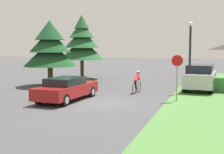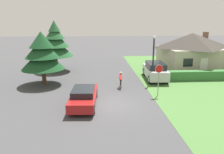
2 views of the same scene
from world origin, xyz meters
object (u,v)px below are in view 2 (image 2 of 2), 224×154
(street_lamp, at_px, (153,56))
(conifer_tall_far, at_px, (55,43))
(cyclist, at_px, (121,80))
(sedan_left_lane, at_px, (84,96))
(conifer_tall_near, at_px, (42,53))
(stop_sign, at_px, (159,74))
(cottage_house, at_px, (191,51))
(parked_suv_right, at_px, (155,71))

(street_lamp, distance_m, conifer_tall_far, 12.04)
(cyclist, distance_m, street_lamp, 4.10)
(sedan_left_lane, distance_m, street_lamp, 8.59)
(conifer_tall_near, distance_m, conifer_tall_far, 5.79)
(conifer_tall_far, bearing_deg, conifer_tall_near, -91.79)
(cyclist, xyz_separation_m, street_lamp, (3.28, 1.31, 2.07))
(cyclist, height_order, stop_sign, stop_sign)
(cottage_house, distance_m, cyclist, 11.83)
(stop_sign, bearing_deg, cottage_house, -130.80)
(street_lamp, bearing_deg, conifer_tall_near, 178.56)
(stop_sign, height_order, conifer_tall_far, conifer_tall_far)
(sedan_left_lane, bearing_deg, cottage_house, -46.25)
(cyclist, xyz_separation_m, stop_sign, (2.85, -2.34, 1.12))
(stop_sign, bearing_deg, street_lamp, -101.81)
(cottage_house, xyz_separation_m, sedan_left_lane, (-12.63, -10.87, -1.69))
(conifer_tall_far, bearing_deg, sedan_left_lane, -70.75)
(conifer_tall_near, bearing_deg, sedan_left_lane, -53.34)
(parked_suv_right, bearing_deg, conifer_tall_near, 99.02)
(cyclist, relative_size, stop_sign, 0.66)
(street_lamp, distance_m, conifer_tall_near, 10.58)
(stop_sign, height_order, street_lamp, street_lamp)
(street_lamp, bearing_deg, cottage_house, 41.96)
(stop_sign, distance_m, street_lamp, 3.79)
(sedan_left_lane, relative_size, stop_sign, 1.86)
(cyclist, bearing_deg, cottage_house, -48.37)
(sedan_left_lane, distance_m, conifer_tall_near, 7.33)
(cyclist, distance_m, parked_suv_right, 4.83)
(stop_sign, relative_size, conifer_tall_near, 0.51)
(parked_suv_right, height_order, street_lamp, street_lamp)
(cyclist, height_order, conifer_tall_far, conifer_tall_far)
(parked_suv_right, relative_size, conifer_tall_near, 0.97)
(parked_suv_right, xyz_separation_m, conifer_tall_near, (-11.22, -1.21, 2.14))
(sedan_left_lane, bearing_deg, cyclist, -35.28)
(conifer_tall_far, bearing_deg, parked_suv_right, -22.47)
(cottage_house, xyz_separation_m, stop_sign, (-6.63, -9.22, -0.54))
(cottage_house, distance_m, parked_suv_right, 7.04)
(parked_suv_right, bearing_deg, sedan_left_lane, 136.57)
(street_lamp, relative_size, conifer_tall_near, 0.93)
(cyclist, relative_size, street_lamp, 0.36)
(parked_suv_right, height_order, conifer_tall_near, conifer_tall_near)
(cyclist, relative_size, conifer_tall_near, 0.34)
(cottage_house, xyz_separation_m, conifer_tall_far, (-16.59, 0.47, 1.11))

